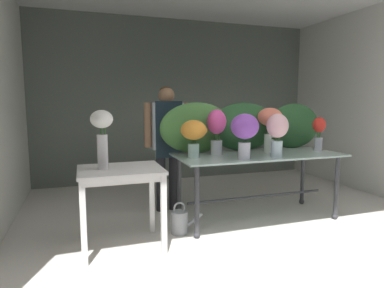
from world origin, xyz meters
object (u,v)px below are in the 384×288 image
Objects in this scene: vase_sunset_roses at (194,134)px; vase_scarlet_tulips at (319,131)px; side_table_white at (121,179)px; vase_fuchsia_freesia at (217,128)px; display_table_glass at (258,164)px; vase_violet_hydrangea at (245,130)px; vase_white_roses_tall at (102,132)px; vase_blush_ranunculus at (277,131)px; watering_can at (180,222)px; vase_coral_carnations at (270,122)px; florist at (167,136)px.

vase_scarlet_tulips is at bearing -0.48° from vase_sunset_roses.
vase_fuchsia_freesia is at bearing 19.10° from side_table_white.
display_table_glass is at bearing 1.11° from vase_sunset_roses.
vase_fuchsia_freesia reaches higher than display_table_glass.
vase_sunset_roses is at bearing -158.90° from vase_fuchsia_freesia.
vase_violet_hydrangea is at bearing -140.30° from display_table_glass.
vase_violet_hydrangea is 0.89× the size of vase_white_roses_tall.
vase_blush_ranunculus reaches higher than vase_scarlet_tulips.
display_table_glass is 1.15m from watering_can.
watering_can is at bearing -170.15° from vase_coral_carnations.
vase_white_roses_tall is (-1.97, -0.35, -0.03)m from vase_coral_carnations.
watering_can is (-1.01, -0.14, -0.54)m from display_table_glass.
vase_blush_ranunculus is at bearing -108.00° from vase_coral_carnations.
vase_fuchsia_freesia reaches higher than vase_scarlet_tulips.
vase_scarlet_tulips is at bearing 5.64° from vase_white_roses_tall.
vase_violet_hydrangea is at bearing -26.89° from vase_sunset_roses.
vase_sunset_roses is at bearing -175.37° from vase_coral_carnations.
watering_can is (-0.69, 0.12, -0.97)m from vase_violet_hydrangea.
vase_scarlet_tulips is 0.87× the size of vase_violet_hydrangea.
florist reaches higher than watering_can.
vase_coral_carnations is 1.30× the size of vase_sunset_roses.
vase_white_roses_tall is (-0.98, -0.27, 0.06)m from vase_sunset_roses.
side_table_white is 1.60× the size of vase_violet_hydrangea.
vase_violet_hydrangea is 1.47m from vase_white_roses_tall.
vase_white_roses_tall is (-0.85, -0.93, 0.15)m from florist.
display_table_glass is 2.52× the size of side_table_white.
vase_sunset_roses is at bearing 163.98° from vase_blush_ranunculus.
vase_blush_ranunculus is (-0.11, -0.33, -0.07)m from vase_coral_carnations.
vase_sunset_roses is at bearing 32.37° from watering_can.
vase_coral_carnations is at bearing 171.66° from vase_scarlet_tulips.
vase_violet_hydrangea is at bearing 179.27° from vase_blush_ranunculus.
watering_can is (0.78, 0.15, -0.99)m from vase_white_roses_tall.
vase_sunset_roses is 0.96m from watering_can.
vase_scarlet_tulips is (2.45, 0.26, 0.36)m from side_table_white.
vase_coral_carnations is (-0.64, 0.09, 0.12)m from vase_scarlet_tulips.
florist is at bearing 145.65° from display_table_glass.
display_table_glass is 1.23× the size of florist.
vase_coral_carnations reaches higher than vase_fuchsia_freesia.
vase_scarlet_tulips is at bearing 6.01° from side_table_white.
vase_fuchsia_freesia is 0.41m from vase_violet_hydrangea.
florist reaches higher than vase_fuchsia_freesia.
vase_violet_hydrangea reaches higher than watering_can.
vase_coral_carnations is 0.60m from vase_violet_hydrangea.
vase_coral_carnations reaches higher than vase_violet_hydrangea.
vase_violet_hydrangea is (0.17, -0.37, 0.00)m from vase_fuchsia_freesia.
vase_white_roses_tall is at bearing -169.45° from watering_can.
side_table_white is (-1.63, -0.29, 0.01)m from display_table_glass.
vase_coral_carnations reaches higher than vase_scarlet_tulips.
vase_blush_ranunculus is 0.88× the size of vase_white_roses_tall.
florist is 2.95× the size of vase_coral_carnations.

